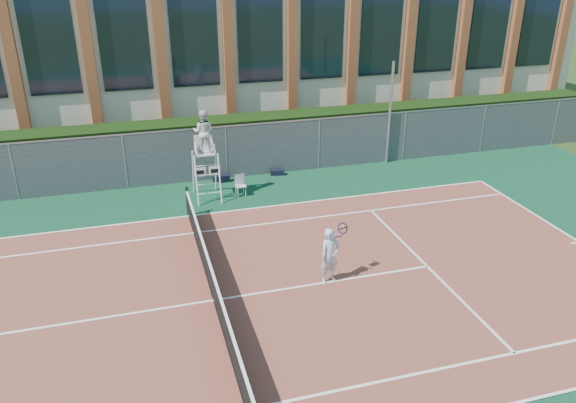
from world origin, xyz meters
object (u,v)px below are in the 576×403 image
object	(u,v)px
steel_pole	(390,114)
plastic_chair	(240,183)
umpire_chair	(204,134)
tennis_player	(330,255)

from	to	relation	value
steel_pole	plastic_chair	bearing A→B (deg)	-165.73
steel_pole	umpire_chair	size ratio (longest dim) A/B	1.30
tennis_player	plastic_chair	bearing A→B (deg)	99.54
steel_pole	tennis_player	world-z (taller)	steel_pole
umpire_chair	tennis_player	bearing A→B (deg)	-70.95
steel_pole	umpire_chair	xyz separation A→B (m)	(-8.26, -1.65, 0.28)
umpire_chair	tennis_player	world-z (taller)	umpire_chair
umpire_chair	tennis_player	distance (m)	7.58
plastic_chair	tennis_player	distance (m)	6.97
steel_pole	plastic_chair	world-z (taller)	steel_pole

